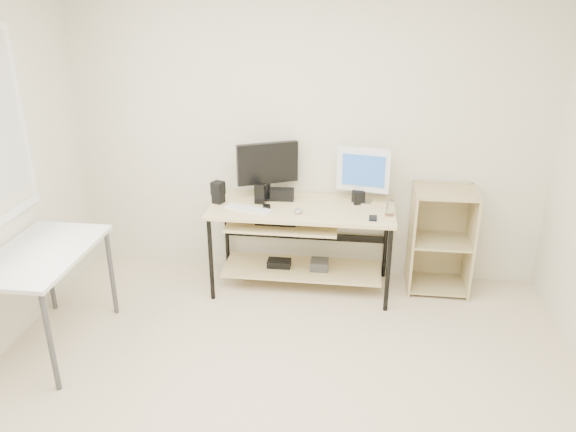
# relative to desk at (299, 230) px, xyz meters

# --- Properties ---
(room) EXTENTS (4.01, 4.01, 2.62)m
(room) POSITION_rel_desk_xyz_m (-0.11, -1.62, 0.78)
(room) COLOR beige
(room) RESTS_ON ground
(desk) EXTENTS (1.50, 0.65, 0.75)m
(desk) POSITION_rel_desk_xyz_m (0.00, 0.00, 0.00)
(desk) COLOR beige
(desk) RESTS_ON ground
(side_table) EXTENTS (0.60, 1.00, 0.75)m
(side_table) POSITION_rel_desk_xyz_m (-1.65, -1.06, 0.13)
(side_table) COLOR silver
(side_table) RESTS_ON ground
(shelf_unit) EXTENTS (0.50, 0.40, 0.90)m
(shelf_unit) POSITION_rel_desk_xyz_m (1.18, 0.16, -0.09)
(shelf_unit) COLOR tan
(shelf_unit) RESTS_ON ground
(black_monitor) EXTENTS (0.49, 0.26, 0.47)m
(black_monitor) POSITION_rel_desk_xyz_m (-0.28, 0.17, 0.48)
(black_monitor) COLOR black
(black_monitor) RESTS_ON desk
(white_imac) EXTENTS (0.43, 0.14, 0.46)m
(white_imac) POSITION_rel_desk_xyz_m (0.51, 0.16, 0.48)
(white_imac) COLOR silver
(white_imac) RESTS_ON desk
(keyboard) EXTENTS (0.41, 0.22, 0.01)m
(keyboard) POSITION_rel_desk_xyz_m (-0.39, -0.13, 0.22)
(keyboard) COLOR silver
(keyboard) RESTS_ON desk
(mouse) EXTENTS (0.07, 0.11, 0.04)m
(mouse) POSITION_rel_desk_xyz_m (0.01, -0.14, 0.23)
(mouse) COLOR #A8A8AD
(mouse) RESTS_ON desk
(center_speaker) EXTENTS (0.20, 0.10, 0.10)m
(center_speaker) POSITION_rel_desk_xyz_m (-0.16, 0.12, 0.26)
(center_speaker) COLOR black
(center_speaker) RESTS_ON desk
(speaker_left) EXTENTS (0.12, 0.12, 0.18)m
(speaker_left) POSITION_rel_desk_xyz_m (-0.67, -0.01, 0.31)
(speaker_left) COLOR black
(speaker_left) RESTS_ON desk
(speaker_right) EXTENTS (0.11, 0.11, 0.11)m
(speaker_right) POSITION_rel_desk_xyz_m (0.48, 0.13, 0.27)
(speaker_right) COLOR black
(speaker_right) RESTS_ON desk
(audio_controller) EXTENTS (0.09, 0.07, 0.17)m
(audio_controller) POSITION_rel_desk_xyz_m (-0.32, 0.02, 0.30)
(audio_controller) COLOR black
(audio_controller) RESTS_ON desk
(volume_puck) EXTENTS (0.08, 0.08, 0.03)m
(volume_puck) POSITION_rel_desk_xyz_m (-0.25, -0.08, 0.22)
(volume_puck) COLOR black
(volume_puck) RESTS_ON desk
(smartphone) EXTENTS (0.06, 0.11, 0.01)m
(smartphone) POSITION_rel_desk_xyz_m (0.60, -0.19, 0.22)
(smartphone) COLOR black
(smartphone) RESTS_ON desk
(coaster) EXTENTS (0.10, 0.10, 0.01)m
(coaster) POSITION_rel_desk_xyz_m (0.73, -0.10, 0.21)
(coaster) COLOR #A16A48
(coaster) RESTS_ON desk
(drinking_glass) EXTENTS (0.08, 0.08, 0.12)m
(drinking_glass) POSITION_rel_desk_xyz_m (0.73, -0.10, 0.28)
(drinking_glass) COLOR white
(drinking_glass) RESTS_ON coaster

